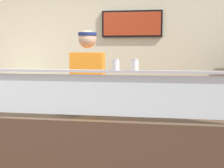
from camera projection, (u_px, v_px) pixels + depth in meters
name	position (u px, v px, depth m)	size (l,w,h in m)	color
shop_rear_unit	(130.00, 61.00, 4.75)	(6.68, 0.13, 2.70)	beige
serving_counter	(109.00, 162.00, 2.85)	(2.28, 0.72, 0.95)	#4C3828
sneeze_guard	(103.00, 88.00, 2.47)	(2.11, 0.06, 0.42)	#B2B5BC
pizza_tray	(76.00, 109.00, 2.88)	(0.40, 0.40, 0.04)	#9EA0A8
pizza_server	(72.00, 107.00, 2.86)	(0.07, 0.28, 0.01)	#ADAFB7
parmesan_shaker	(116.00, 65.00, 2.43)	(0.06, 0.06, 0.09)	white
pepper_flake_shaker	(135.00, 65.00, 2.41)	(0.06, 0.06, 0.09)	white
worker_figure	(88.00, 94.00, 3.57)	(0.41, 0.50, 1.76)	#23232D
prep_shelf	(15.00, 121.00, 4.65)	(0.70, 0.55, 0.87)	#B7BABF
pizza_box_stack	(14.00, 86.00, 4.58)	(0.50, 0.48, 0.22)	silver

